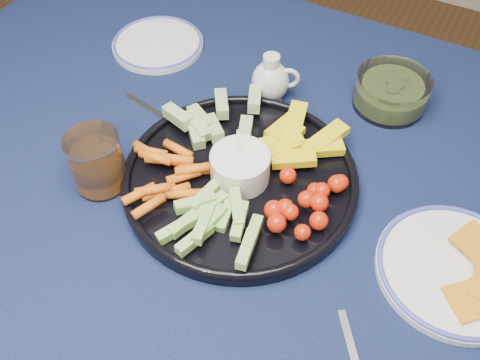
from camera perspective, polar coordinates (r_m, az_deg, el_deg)
The scene contains 8 objects.
dining_table at distance 0.93m, azimuth 6.64°, elevation -5.51°, with size 1.67×1.07×0.75m.
crudite_platter at distance 0.86m, azimuth -0.10°, elevation 0.64°, with size 0.38×0.38×0.12m.
creamer_pitcher at distance 1.00m, azimuth 3.32°, elevation 10.53°, with size 0.09×0.07×0.10m.
pickle_bowl at distance 1.03m, azimuth 15.80°, elevation 8.95°, with size 0.13×0.13×0.06m.
cheese_plate at distance 0.83m, azimuth 22.02°, elevation -8.73°, with size 0.23×0.23×0.03m.
juice_tumbler at distance 0.88m, azimuth -14.96°, elevation 1.62°, with size 0.09×0.09×0.10m.
fork_left at distance 0.99m, azimuth -8.14°, elevation 6.62°, with size 0.17×0.05×0.00m.
side_plate_extra at distance 1.16m, azimuth -8.75°, elevation 14.20°, with size 0.19×0.19×0.02m.
Camera 1 is at (0.16, -0.51, 1.42)m, focal length 40.00 mm.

